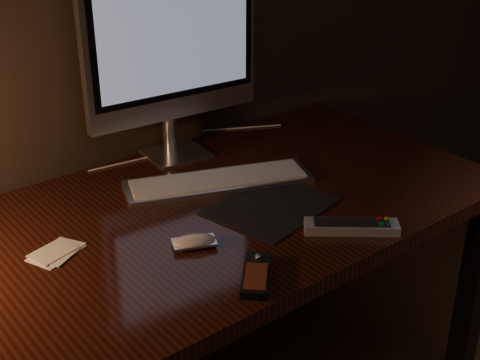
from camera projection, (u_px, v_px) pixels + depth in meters
desk at (165, 254)px, 1.63m from camera, size 1.60×0.75×0.75m
monitor at (172, 47)px, 1.71m from camera, size 0.49×0.15×0.51m
keyboard at (219, 181)px, 1.68m from camera, size 0.49×0.29×0.02m
mousepad at (271, 206)px, 1.57m from camera, size 0.32×0.27×0.00m
mouse at (194, 243)px, 1.41m from camera, size 0.10×0.08×0.02m
media_remote at (256, 275)px, 1.30m from camera, size 0.14×0.14×0.03m
tv_remote at (351, 226)px, 1.47m from camera, size 0.19×0.17×0.03m
papers at (56, 252)px, 1.39m from camera, size 0.13×0.11×0.01m
cable at (193, 144)px, 1.91m from camera, size 0.59×0.21×0.01m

